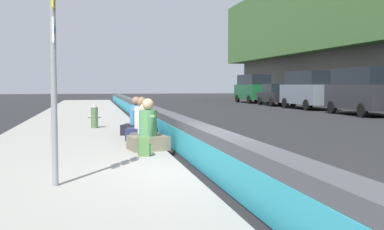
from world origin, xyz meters
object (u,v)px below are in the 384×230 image
seated_person_foreground (148,134)px  parked_car_farther (253,88)px  route_sign_post (53,45)px  parked_car_far (276,95)px  seated_person_far (136,123)px  fire_hydrant (94,115)px  seated_person_rear (142,126)px  parked_car_midline (309,89)px  seated_person_middle (145,132)px  backpack (144,147)px  parked_car_fourth (363,90)px

seated_person_foreground → parked_car_farther: 32.93m
route_sign_post → seated_person_foreground: size_ratio=3.00×
seated_person_foreground → parked_car_far: (24.27, -12.92, 0.35)m
seated_person_far → parked_car_farther: bearing=-25.9°
parked_car_farther → route_sign_post: bearing=156.3°
fire_hydrant → seated_person_rear: seated_person_rear is taller
parked_car_midline → parked_car_farther: bearing=-0.4°
seated_person_middle → route_sign_post: bearing=158.5°
fire_hydrant → seated_person_foreground: seated_person_foreground is taller
fire_hydrant → seated_person_middle: bearing=-166.0°
seated_person_middle → backpack: bearing=173.4°
parked_car_fourth → route_sign_post: bearing=136.9°
fire_hydrant → seated_person_foreground: (-5.95, -1.20, -0.07)m
parked_car_far → parked_car_midline: bearing=-179.2°
route_sign_post → seated_person_rear: 6.23m
parked_car_midline → parked_car_far: (5.57, 0.08, -0.49)m
parked_car_midline → parked_car_far: bearing=0.8°
seated_person_rear → backpack: size_ratio=2.95×
seated_person_rear → parked_car_far: 25.68m
parked_car_midline → seated_person_far: bearing=139.7°
parked_car_fourth → parked_car_midline: bearing=0.0°
seated_person_rear → parked_car_midline: 21.11m
route_sign_post → seated_person_foreground: 4.42m
seated_person_middle → seated_person_rear: 1.03m
backpack → seated_person_middle: bearing=-6.6°
route_sign_post → fire_hydrant: (9.60, -0.60, -1.65)m
seated_person_rear → seated_person_foreground: bearing=178.3°
fire_hydrant → parked_car_midline: (12.75, -14.20, 0.77)m
backpack → parked_car_farther: bearing=-23.1°
parked_car_midline → parked_car_far: parked_car_midline is taller
seated_person_foreground → route_sign_post: bearing=153.6°
route_sign_post → parked_car_far: size_ratio=0.79×
seated_person_far → seated_person_rear: bearing=-179.1°
seated_person_middle → parked_car_fourth: (11.15, -12.97, 0.89)m
parked_car_far → seated_person_foreground: bearing=152.0°
route_sign_post → parked_car_farther: route_sign_post is taller
seated_person_far → parked_car_far: bearing=-31.7°
route_sign_post → parked_car_farther: bearing=-23.7°
route_sign_post → parked_car_fourth: route_sign_post is taller
route_sign_post → seated_person_rear: (5.69, -1.87, -1.72)m
parked_car_fourth → parked_car_farther: 18.05m
seated_person_middle → parked_car_fourth: bearing=-49.3°
route_sign_post → fire_hydrant: route_sign_post is taller
seated_person_rear → route_sign_post: bearing=161.8°
backpack → parked_car_midline: parked_car_midline is taller
seated_person_foreground → parked_car_fourth: 17.83m
seated_person_foreground → parked_car_midline: bearing=-34.8°
parked_car_farther → backpack: bearing=156.9°
seated_person_rear → backpack: 2.96m
fire_hydrant → backpack: bearing=-171.6°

